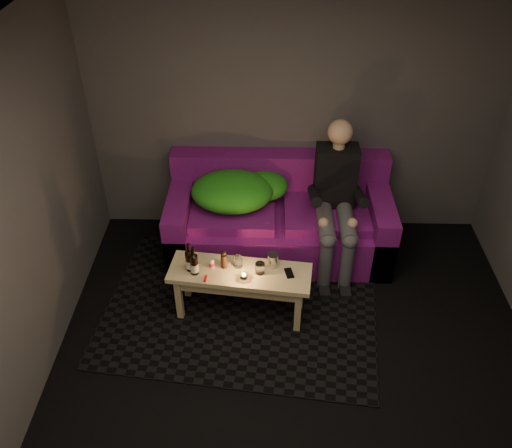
{
  "coord_description": "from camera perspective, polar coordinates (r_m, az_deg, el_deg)",
  "views": [
    {
      "loc": [
        -0.26,
        -2.53,
        3.64
      ],
      "look_at": [
        -0.35,
        1.48,
        0.55
      ],
      "focal_mm": 38.0,
      "sensor_mm": 36.0,
      "label": 1
    }
  ],
  "objects": [
    {
      "name": "coffee_table",
      "position": [
        4.7,
        -1.69,
        -5.79
      ],
      "size": [
        1.26,
        0.53,
        0.5
      ],
      "rotation": [
        0.0,
        0.0,
        -0.12
      ],
      "color": "#DFC482",
      "rests_on": "rug"
    },
    {
      "name": "pepper_mill",
      "position": [
        4.64,
        -3.4,
        -3.92
      ],
      "size": [
        0.06,
        0.06,
        0.14
      ],
      "primitive_type": "cylinder",
      "rotation": [
        0.0,
        0.0,
        -0.24
      ],
      "color": "black",
      "rests_on": "coffee_table"
    },
    {
      "name": "green_blanket",
      "position": [
        5.25,
        -1.96,
        3.6
      ],
      "size": [
        0.96,
        0.65,
        0.33
      ],
      "color": "#29921A",
      "rests_on": "sofa"
    },
    {
      "name": "salt_shaker",
      "position": [
        4.67,
        -4.69,
        -4.11
      ],
      "size": [
        0.05,
        0.05,
        0.09
      ],
      "primitive_type": "cylinder",
      "rotation": [
        0.0,
        0.0,
        0.06
      ],
      "color": "silver",
      "rests_on": "coffee_table"
    },
    {
      "name": "tealight",
      "position": [
        4.57,
        -1.31,
        -5.46
      ],
      "size": [
        0.07,
        0.07,
        0.05
      ],
      "color": "white",
      "rests_on": "coffee_table"
    },
    {
      "name": "rug",
      "position": [
        5.03,
        -1.58,
        -8.75
      ],
      "size": [
        2.64,
        2.05,
        0.01
      ],
      "primitive_type": "cube",
      "rotation": [
        0.0,
        0.0,
        -0.12
      ],
      "color": "black",
      "rests_on": "floor"
    },
    {
      "name": "smartphone",
      "position": [
        4.63,
        3.51,
        -5.18
      ],
      "size": [
        0.09,
        0.14,
        0.01
      ],
      "primitive_type": "cube",
      "rotation": [
        0.0,
        0.0,
        0.22
      ],
      "color": "black",
      "rests_on": "coffee_table"
    },
    {
      "name": "tumbler_front",
      "position": [
        4.59,
        0.41,
        -4.67
      ],
      "size": [
        0.08,
        0.08,
        0.1
      ],
      "primitive_type": "cylinder",
      "rotation": [
        0.0,
        0.0,
        -0.04
      ],
      "color": "white",
      "rests_on": "coffee_table"
    },
    {
      "name": "sofa",
      "position": [
        5.47,
        2.43,
        0.41
      ],
      "size": [
        2.18,
        0.98,
        0.94
      ],
      "color": "#630E6A",
      "rests_on": "floor"
    },
    {
      "name": "floor",
      "position": [
        4.44,
        4.32,
        -17.6
      ],
      "size": [
        4.5,
        4.5,
        0.0
      ],
      "primitive_type": "plane",
      "color": "black",
      "rests_on": "ground"
    },
    {
      "name": "beer_bottle_a",
      "position": [
        4.62,
        -7.01,
        -3.81
      ],
      "size": [
        0.07,
        0.07,
        0.28
      ],
      "color": "black",
      "rests_on": "coffee_table"
    },
    {
      "name": "person",
      "position": [
        5.12,
        8.44,
        2.81
      ],
      "size": [
        0.39,
        0.9,
        1.45
      ],
      "color": "black",
      "rests_on": "sofa"
    },
    {
      "name": "steel_cup",
      "position": [
        4.65,
        1.8,
        -3.86
      ],
      "size": [
        0.1,
        0.1,
        0.13
      ],
      "primitive_type": "cylinder",
      "rotation": [
        0.0,
        0.0,
        -0.09
      ],
      "color": "#A8AAAF",
      "rests_on": "coffee_table"
    },
    {
      "name": "beer_bottle_b",
      "position": [
        4.58,
        -6.53,
        -4.19
      ],
      "size": [
        0.07,
        0.07,
        0.28
      ],
      "color": "black",
      "rests_on": "coffee_table"
    },
    {
      "name": "red_lighter",
      "position": [
        4.59,
        -5.34,
        -5.74
      ],
      "size": [
        0.03,
        0.08,
        0.01
      ],
      "primitive_type": "cube",
      "rotation": [
        0.0,
        0.0,
        -0.07
      ],
      "color": "red",
      "rests_on": "coffee_table"
    },
    {
      "name": "tumbler_back",
      "position": [
        4.66,
        -1.91,
        -3.99
      ],
      "size": [
        0.08,
        0.08,
        0.1
      ],
      "primitive_type": "cylinder",
      "rotation": [
        0.0,
        0.0,
        0.03
      ],
      "color": "white",
      "rests_on": "coffee_table"
    },
    {
      "name": "room",
      "position": [
        3.62,
        5.25,
        3.89
      ],
      "size": [
        4.5,
        4.5,
        4.5
      ],
      "color": "silver",
      "rests_on": "ground"
    }
  ]
}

